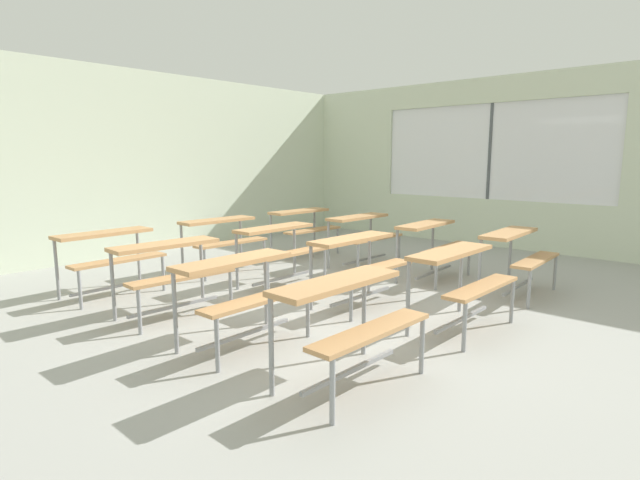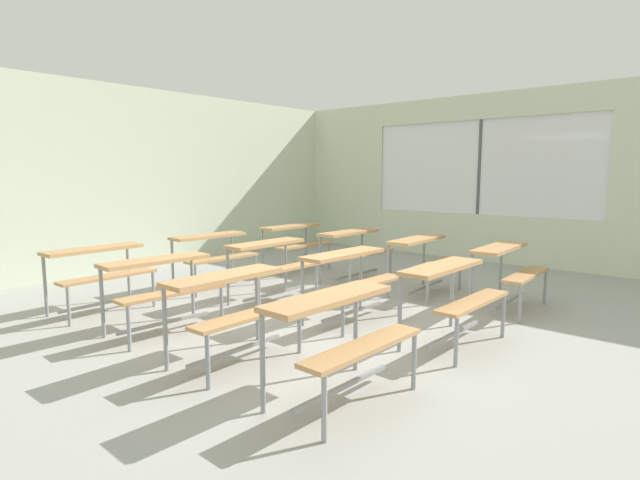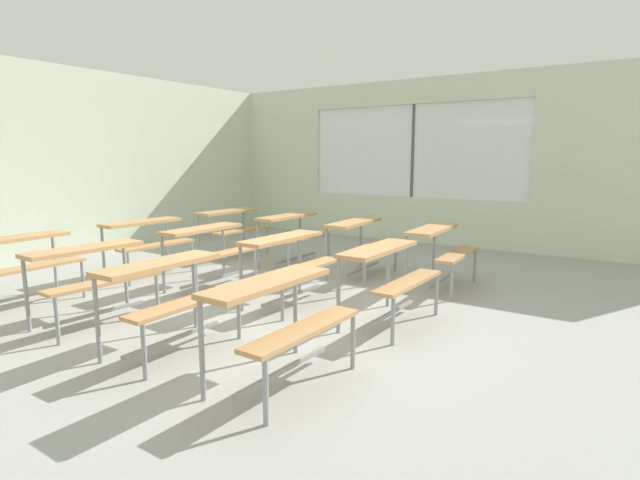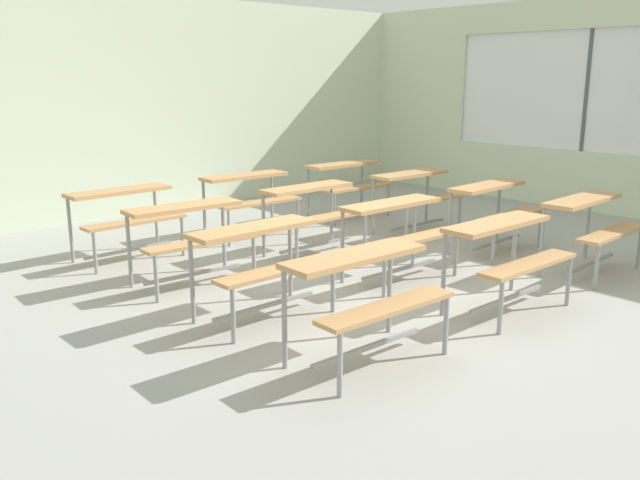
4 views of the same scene
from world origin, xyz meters
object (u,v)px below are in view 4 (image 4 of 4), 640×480
(desk_bench_r1c2, at_px, (495,201))
(desk_bench_r0c2, at_px, (592,217))
(desk_bench_r3c2, at_px, (348,177))
(desk_bench_r0c0, at_px, (365,282))
(desk_bench_r1c1, at_px, (399,222))
(desk_bench_r2c2, at_px, (416,188))
(desk_bench_r2c1, at_px, (314,203))
(desk_bench_r0c1, at_px, (507,245))
(desk_bench_r2c0, at_px, (190,225))
(desk_bench_r3c0, at_px, (125,207))
(desk_bench_r1c0, at_px, (262,250))
(desk_bench_r3c1, at_px, (250,190))

(desk_bench_r1c2, bearing_deg, desk_bench_r0c2, -93.76)
(desk_bench_r0c2, relative_size, desk_bench_r3c2, 1.01)
(desk_bench_r0c0, bearing_deg, desk_bench_r3c2, 48.76)
(desk_bench_r1c1, bearing_deg, desk_bench_r2c2, 36.95)
(desk_bench_r2c1, xyz_separation_m, desk_bench_r2c2, (1.63, -0.07, 0.00))
(desk_bench_r0c2, relative_size, desk_bench_r1c2, 1.00)
(desk_bench_r0c1, bearing_deg, desk_bench_r3c2, 66.11)
(desk_bench_r2c0, bearing_deg, desk_bench_r3c2, 23.65)
(desk_bench_r3c0, bearing_deg, desk_bench_r1c1, -57.65)
(desk_bench_r2c1, relative_size, desk_bench_r3c2, 0.99)
(desk_bench_r3c2, bearing_deg, desk_bench_r3c0, -178.31)
(desk_bench_r2c1, xyz_separation_m, desk_bench_r3c0, (-1.64, 1.16, 0.00))
(desk_bench_r0c0, height_order, desk_bench_r1c0, same)
(desk_bench_r2c0, relative_size, desk_bench_r3c2, 1.01)
(desk_bench_r0c2, bearing_deg, desk_bench_r2c1, 120.93)
(desk_bench_r2c2, height_order, desk_bench_r3c1, same)
(desk_bench_r0c1, relative_size, desk_bench_r0c2, 0.98)
(desk_bench_r1c1, height_order, desk_bench_r3c2, same)
(desk_bench_r0c2, xyz_separation_m, desk_bench_r3c0, (-3.20, 3.53, 0.00))
(desk_bench_r0c0, relative_size, desk_bench_r2c0, 0.99)
(desk_bench_r1c1, height_order, desk_bench_r3c0, same)
(desk_bench_r3c2, bearing_deg, desk_bench_r2c0, -157.40)
(desk_bench_r2c1, bearing_deg, desk_bench_r3c1, 90.07)
(desk_bench_r1c2, height_order, desk_bench_r2c1, same)
(desk_bench_r2c1, height_order, desk_bench_r3c2, same)
(desk_bench_r0c1, distance_m, desk_bench_r2c2, 2.86)
(desk_bench_r1c1, distance_m, desk_bench_r3c0, 2.91)
(desk_bench_r1c2, distance_m, desk_bench_r3c0, 4.02)
(desk_bench_r1c0, distance_m, desk_bench_r3c0, 2.38)
(desk_bench_r3c0, bearing_deg, desk_bench_r0c1, -67.14)
(desk_bench_r0c1, height_order, desk_bench_r2c1, same)
(desk_bench_r0c0, bearing_deg, desk_bench_r0c1, -0.85)
(desk_bench_r0c0, distance_m, desk_bench_r1c2, 3.37)
(desk_bench_r1c1, bearing_deg, desk_bench_r0c0, -143.69)
(desk_bench_r0c0, height_order, desk_bench_r3c2, same)
(desk_bench_r1c1, bearing_deg, desk_bench_r3c1, 91.19)
(desk_bench_r1c1, bearing_deg, desk_bench_r1c2, 1.20)
(desk_bench_r0c1, xyz_separation_m, desk_bench_r1c1, (-0.01, 1.18, 0.00))
(desk_bench_r0c0, bearing_deg, desk_bench_r3c1, 67.05)
(desk_bench_r2c0, distance_m, desk_bench_r3c1, 1.99)
(desk_bench_r0c0, bearing_deg, desk_bench_r2c1, 57.20)
(desk_bench_r0c0, height_order, desk_bench_r2c2, same)
(desk_bench_r0c0, relative_size, desk_bench_r1c1, 1.00)
(desk_bench_r1c1, height_order, desk_bench_r3c1, same)
(desk_bench_r2c1, bearing_deg, desk_bench_r3c0, 144.23)
(desk_bench_r3c2, bearing_deg, desk_bench_r2c2, -87.92)
(desk_bench_r1c0, relative_size, desk_bench_r1c2, 0.98)
(desk_bench_r1c2, xyz_separation_m, desk_bench_r3c0, (-3.22, 2.41, 0.00))
(desk_bench_r1c0, height_order, desk_bench_r3c1, same)
(desk_bench_r2c0, height_order, desk_bench_r3c0, same)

